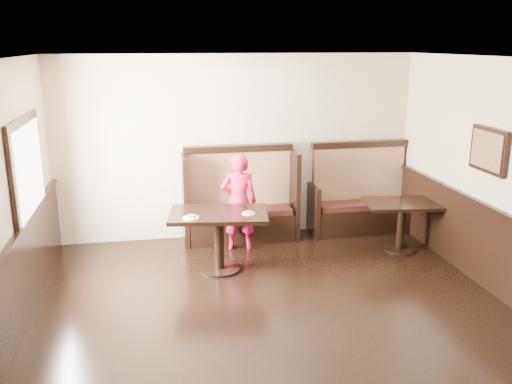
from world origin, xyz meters
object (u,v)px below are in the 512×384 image
object	(u,v)px
table_main	(219,226)
child	(239,202)
booth_neighbor	(360,202)
booth_main	(240,206)
table_neighbor	(402,214)

from	to	relation	value
table_main	child	distance (m)	0.82
booth_neighbor	booth_main	bearing A→B (deg)	179.95
booth_main	table_main	world-z (taller)	booth_main
booth_neighbor	table_neighbor	xyz separation A→B (m)	(0.28, -0.92, 0.06)
child	table_neighbor	bearing A→B (deg)	177.06
child	booth_neighbor	bearing A→B (deg)	-158.94
booth_neighbor	child	world-z (taller)	booth_neighbor
booth_main	table_neighbor	xyz separation A→B (m)	(2.23, -0.93, 0.02)
booth_main	table_main	bearing A→B (deg)	-112.06
booth_main	table_main	size ratio (longest dim) A/B	1.27
booth_neighbor	table_main	world-z (taller)	booth_neighbor
booth_main	booth_neighbor	size ratio (longest dim) A/B	1.06
booth_main	booth_neighbor	xyz separation A→B (m)	(1.95, -0.00, -0.05)
booth_main	booth_neighbor	distance (m)	1.95
booth_main	child	bearing A→B (deg)	-100.99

